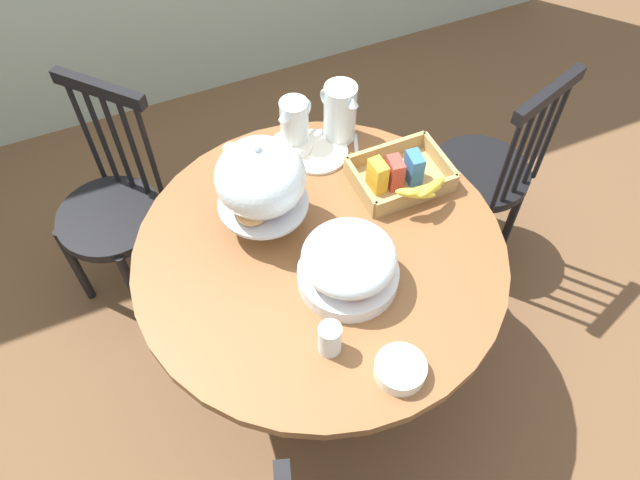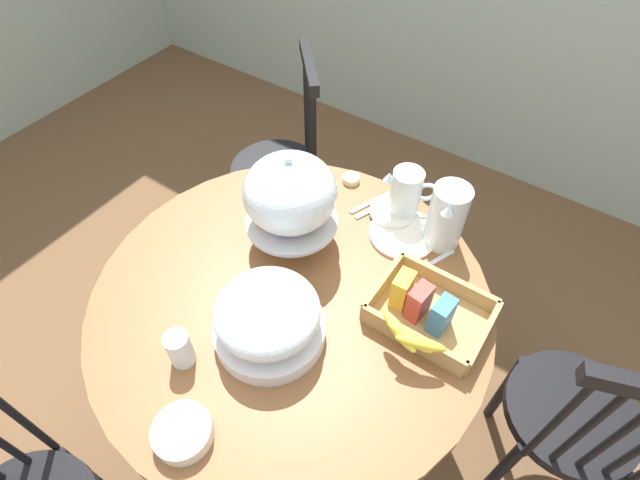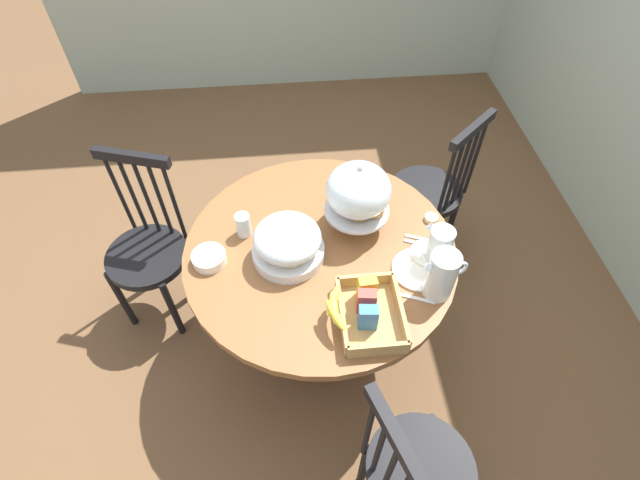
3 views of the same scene
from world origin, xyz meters
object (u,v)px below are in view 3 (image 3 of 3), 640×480
Objects in this scene: milk_pitcher at (439,248)px; china_plate_small at (428,253)px; fruit_platter_covered at (288,243)px; butter_dish at (431,218)px; windsor_chair_facing_door at (430,193)px; cereal_bowl at (209,258)px; dining_table at (320,278)px; orange_juice_pitcher at (441,277)px; drinking_glass at (243,225)px; windsor_chair_by_cabinet at (415,472)px; pastry_stand_with_dome at (358,193)px; china_plate_large at (419,270)px; cereal_basket at (365,310)px; windsor_chair_near_window at (149,252)px.

milk_pitcher is 1.19× the size of china_plate_small.
butter_dish is at bearing 102.46° from fruit_platter_covered.
milk_pitcher is 0.07m from china_plate_small.
cereal_bowl is at bearing -62.21° from windsor_chair_facing_door.
dining_table is 6.50× the size of milk_pitcher.
cereal_bowl is at bearing -90.12° from fruit_platter_covered.
orange_juice_pitcher is 0.84m from drinking_glass.
butter_dish is (-0.22, 0.04, -0.07)m from milk_pitcher.
windsor_chair_by_cabinet is at bearing 26.07° from fruit_platter_covered.
china_plate_large is (0.27, 0.22, -0.19)m from pastry_stand_with_dome.
cereal_basket reaches higher than cereal_bowl.
pastry_stand_with_dome is at bearing 115.74° from fruit_platter_covered.
cereal_bowl is (-0.13, -0.85, 0.02)m from china_plate_large.
china_plate_large is at bearing 127.40° from cereal_basket.
windsor_chair_near_window is at bearing -110.11° from china_plate_large.
pastry_stand_with_dome reaches higher than windsor_chair_by_cabinet.
windsor_chair_facing_door is at bearing 149.72° from cereal_basket.
cereal_basket is (0.47, -0.03, -0.15)m from pastry_stand_with_dome.
drinking_glass is (-0.14, 0.14, 0.03)m from cereal_bowl.
windsor_chair_facing_door is at bearing 114.70° from drinking_glass.
windsor_chair_facing_door is at bearing 163.72° from windsor_chair_by_cabinet.
pastry_stand_with_dome is 2.46× the size of cereal_bowl.
milk_pitcher is at bearing 76.58° from dining_table.
cereal_basket reaches higher than drinking_glass.
pastry_stand_with_dome is 0.40m from china_plate_large.
butter_dish is (-0.27, 0.12, 0.01)m from china_plate_large.
butter_dish reaches higher than china_plate_large.
china_plate_small is at bearing 84.37° from fruit_platter_covered.
fruit_platter_covered is at bearing -97.69° from milk_pitcher.
windsor_chair_by_cabinet is 5.46× the size of milk_pitcher.
orange_juice_pitcher is (0.27, 0.43, 0.32)m from dining_table.
windsor_chair_by_cabinet is 0.60m from cereal_basket.
pastry_stand_with_dome is 0.51m from drinking_glass.
pastry_stand_with_dome reaches higher than cereal_bowl.
pastry_stand_with_dome is 0.36m from fruit_platter_covered.
fruit_platter_covered is 2.14× the size of cereal_bowl.
fruit_platter_covered is (0.15, -0.30, -0.11)m from pastry_stand_with_dome.
milk_pitcher is 0.12m from china_plate_large.
windsor_chair_near_window is at bearing -108.97° from drinking_glass.
cereal_basket is 2.87× the size of drinking_glass.
cereal_basket is at bearing -52.60° from china_plate_large.
drinking_glass is at bearing -65.30° from windsor_chair_facing_door.
fruit_platter_covered reaches higher than china_plate_large.
windsor_chair_near_window is 1.00× the size of windsor_chair_facing_door.
orange_juice_pitcher is 1.56× the size of cereal_bowl.
windsor_chair_near_window and windsor_chair_by_cabinet have the same top height.
cereal_basket reaches higher than dining_table.
china_plate_large is at bearing -60.65° from milk_pitcher.
windsor_chair_near_window reaches higher than dining_table.
fruit_platter_covered is at bearing 65.43° from windsor_chair_near_window.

